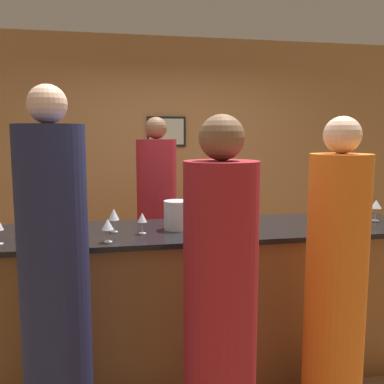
# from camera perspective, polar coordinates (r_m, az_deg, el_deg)

# --- Properties ---
(ground_plane) EXTENTS (14.00, 14.00, 0.00)m
(ground_plane) POSITION_cam_1_polar(r_m,az_deg,el_deg) (3.46, 2.41, -22.03)
(ground_plane) COLOR brown
(back_wall) EXTENTS (8.00, 0.08, 2.80)m
(back_wall) POSITION_cam_1_polar(r_m,az_deg,el_deg) (4.95, -2.76, 4.00)
(back_wall) COLOR #A37547
(back_wall) RESTS_ON ground_plane
(bar_counter) EXTENTS (3.04, 0.80, 1.05)m
(bar_counter) POSITION_cam_1_polar(r_m,az_deg,el_deg) (3.23, 2.47, -13.89)
(bar_counter) COLOR brown
(bar_counter) RESTS_ON ground_plane
(bartender) EXTENTS (0.36, 0.36, 1.87)m
(bartender) POSITION_cam_1_polar(r_m,az_deg,el_deg) (3.88, -4.67, -4.97)
(bartender) COLOR maroon
(bartender) RESTS_ON ground_plane
(guest_0) EXTENTS (0.35, 0.35, 1.95)m
(guest_0) POSITION_cam_1_polar(r_m,az_deg,el_deg) (2.34, -17.75, -12.67)
(guest_0) COLOR #1E234C
(guest_0) RESTS_ON ground_plane
(guest_1) EXTENTS (0.38, 0.38, 1.81)m
(guest_1) POSITION_cam_1_polar(r_m,az_deg,el_deg) (2.29, 3.79, -14.79)
(guest_1) COLOR maroon
(guest_1) RESTS_ON ground_plane
(guest_2) EXTENTS (0.35, 0.35, 1.81)m
(guest_2) POSITION_cam_1_polar(r_m,az_deg,el_deg) (2.68, 18.59, -11.69)
(guest_2) COLOR orange
(guest_2) RESTS_ON ground_plane
(wine_bottle_0) EXTENTS (0.07, 0.07, 0.30)m
(wine_bottle_0) POSITION_cam_1_polar(r_m,az_deg,el_deg) (3.20, -19.51, -2.60)
(wine_bottle_0) COLOR #19381E
(wine_bottle_0) RESTS_ON bar_counter
(ice_bucket) EXTENTS (0.18, 0.18, 0.20)m
(ice_bucket) POSITION_cam_1_polar(r_m,az_deg,el_deg) (3.02, -2.04, -3.09)
(ice_bucket) COLOR silver
(ice_bucket) RESTS_ON bar_counter
(wine_glass_0) EXTENTS (0.07, 0.07, 0.15)m
(wine_glass_0) POSITION_cam_1_polar(r_m,az_deg,el_deg) (2.70, -11.18, -4.33)
(wine_glass_0) COLOR silver
(wine_glass_0) RESTS_ON bar_counter
(wine_glass_1) EXTENTS (0.08, 0.08, 0.17)m
(wine_glass_1) POSITION_cam_1_polar(r_m,az_deg,el_deg) (3.59, 23.29, -1.55)
(wine_glass_1) COLOR silver
(wine_glass_1) RESTS_ON bar_counter
(wine_glass_2) EXTENTS (0.08, 0.08, 0.15)m
(wine_glass_2) POSITION_cam_1_polar(r_m,az_deg,el_deg) (2.96, -21.42, -3.55)
(wine_glass_2) COLOR silver
(wine_glass_2) RESTS_ON bar_counter
(wine_glass_4) EXTENTS (0.07, 0.07, 0.17)m
(wine_glass_4) POSITION_cam_1_polar(r_m,az_deg,el_deg) (2.97, -10.39, -3.01)
(wine_glass_4) COLOR silver
(wine_glass_4) RESTS_ON bar_counter
(wine_glass_5) EXTENTS (0.06, 0.06, 0.14)m
(wine_glass_5) POSITION_cam_1_polar(r_m,az_deg,el_deg) (2.89, -6.66, -3.51)
(wine_glass_5) COLOR silver
(wine_glass_5) RESTS_ON bar_counter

